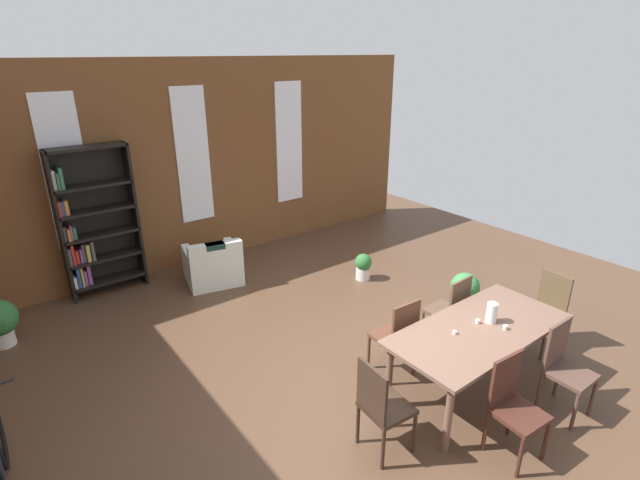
# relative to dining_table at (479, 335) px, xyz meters

# --- Properties ---
(ground_plane) EXTENTS (11.04, 11.04, 0.00)m
(ground_plane) POSITION_rel_dining_table_xyz_m (-0.82, 0.71, -0.69)
(ground_plane) COLOR #513827
(back_wall_brick) EXTENTS (8.97, 0.12, 3.32)m
(back_wall_brick) POSITION_rel_dining_table_xyz_m (-0.82, 5.01, 0.97)
(back_wall_brick) COLOR brown
(back_wall_brick) RESTS_ON ground
(window_pane_0) EXTENTS (0.55, 0.02, 2.15)m
(window_pane_0) POSITION_rel_dining_table_xyz_m (-2.68, 4.94, 1.13)
(window_pane_0) COLOR white
(window_pane_1) EXTENTS (0.55, 0.02, 2.15)m
(window_pane_1) POSITION_rel_dining_table_xyz_m (-0.82, 4.94, 1.13)
(window_pane_1) COLOR white
(window_pane_2) EXTENTS (0.55, 0.02, 2.15)m
(window_pane_2) POSITION_rel_dining_table_xyz_m (1.04, 4.94, 1.13)
(window_pane_2) COLOR white
(dining_table) EXTENTS (2.01, 0.93, 0.78)m
(dining_table) POSITION_rel_dining_table_xyz_m (0.00, 0.00, 0.00)
(dining_table) COLOR brown
(dining_table) RESTS_ON ground
(vase_on_table) EXTENTS (0.11, 0.11, 0.22)m
(vase_on_table) POSITION_rel_dining_table_xyz_m (0.18, 0.00, 0.19)
(vase_on_table) COLOR silver
(vase_on_table) RESTS_ON dining_table
(tealight_candle_0) EXTENTS (0.04, 0.04, 0.03)m
(tealight_candle_0) POSITION_rel_dining_table_xyz_m (-0.30, 0.08, 0.10)
(tealight_candle_0) COLOR silver
(tealight_candle_0) RESTS_ON dining_table
(tealight_candle_1) EXTENTS (0.04, 0.04, 0.04)m
(tealight_candle_1) POSITION_rel_dining_table_xyz_m (0.05, 0.07, 0.10)
(tealight_candle_1) COLOR silver
(tealight_candle_1) RESTS_ON dining_table
(tealight_candle_2) EXTENTS (0.04, 0.04, 0.05)m
(tealight_candle_2) POSITION_rel_dining_table_xyz_m (0.18, -0.17, 0.11)
(tealight_candle_2) COLOR silver
(tealight_candle_2) RESTS_ON dining_table
(dining_chair_far_right) EXTENTS (0.42, 0.42, 0.95)m
(dining_chair_far_right) POSITION_rel_dining_table_xyz_m (0.45, 0.69, -0.18)
(dining_chair_far_right) COLOR brown
(dining_chair_far_right) RESTS_ON ground
(dining_chair_head_left) EXTENTS (0.43, 0.43, 0.95)m
(dining_chair_head_left) POSITION_rel_dining_table_xyz_m (-1.38, 0.01, -0.18)
(dining_chair_head_left) COLOR #35241B
(dining_chair_head_left) RESTS_ON ground
(dining_chair_near_right) EXTENTS (0.40, 0.40, 0.95)m
(dining_chair_near_right) POSITION_rel_dining_table_xyz_m (0.45, -0.69, -0.18)
(dining_chair_near_right) COLOR #4F372D
(dining_chair_near_right) RESTS_ON ground
(dining_chair_head_right) EXTENTS (0.42, 0.42, 0.95)m
(dining_chair_head_right) POSITION_rel_dining_table_xyz_m (1.38, -0.00, -0.18)
(dining_chair_head_right) COLOR brown
(dining_chair_head_right) RESTS_ON ground
(dining_chair_far_left) EXTENTS (0.42, 0.42, 0.95)m
(dining_chair_far_left) POSITION_rel_dining_table_xyz_m (-0.45, 0.69, -0.18)
(dining_chair_far_left) COLOR #533122
(dining_chair_far_left) RESTS_ON ground
(dining_chair_near_left) EXTENTS (0.43, 0.43, 0.95)m
(dining_chair_near_left) POSITION_rel_dining_table_xyz_m (-0.45, -0.69, -0.18)
(dining_chair_near_left) COLOR #412119
(dining_chair_near_left) RESTS_ON ground
(bookshelf_tall) EXTENTS (1.07, 0.30, 2.19)m
(bookshelf_tall) POSITION_rel_dining_table_xyz_m (-2.50, 4.77, 0.37)
(bookshelf_tall) COLOR black
(bookshelf_tall) RESTS_ON ground
(armchair_white) EXTENTS (0.96, 0.96, 0.75)m
(armchair_white) POSITION_rel_dining_table_xyz_m (-1.04, 4.06, -0.41)
(armchair_white) COLOR silver
(armchair_white) RESTS_ON ground
(bicycle_second) EXTENTS (0.44, 1.76, 0.91)m
(bicycle_second) POSITION_rel_dining_table_xyz_m (-4.11, 1.44, -0.34)
(bicycle_second) COLOR black
(bicycle_second) RESTS_ON ground
(potted_plant_corner) EXTENTS (0.40, 0.40, 0.54)m
(potted_plant_corner) POSITION_rel_dining_table_xyz_m (1.37, 1.14, -0.40)
(potted_plant_corner) COLOR #9E6042
(potted_plant_corner) RESTS_ON ground
(potted_plant_window) EXTENTS (0.27, 0.27, 0.43)m
(potted_plant_window) POSITION_rel_dining_table_xyz_m (0.88, 2.69, -0.46)
(potted_plant_window) COLOR silver
(potted_plant_window) RESTS_ON ground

